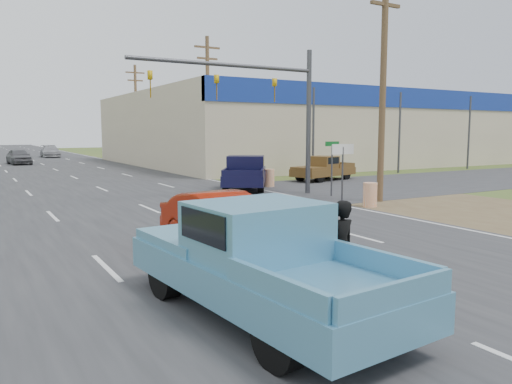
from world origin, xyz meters
TOP-DOWN VIEW (x-y plane):
  - main_road at (0.00, 40.00)m, footprint 15.00×180.00m
  - cross_road at (0.00, 18.00)m, footprint 120.00×10.00m
  - dirt_verge at (11.00, 10.00)m, footprint 8.00×18.00m
  - big_box_store at (32.00, 39.93)m, footprint 50.00×28.10m
  - utility_pole_1 at (9.50, 13.00)m, footprint 2.00×0.28m
  - utility_pole_2 at (9.50, 31.00)m, footprint 2.00×0.28m
  - utility_pole_3 at (9.50, 49.00)m, footprint 2.00×0.28m
  - tree_3 at (55.00, 70.00)m, footprint 8.40×8.40m
  - tree_5 at (30.00, 95.00)m, footprint 7.98×7.98m
  - barrel_0 at (8.00, 12.00)m, footprint 0.56×0.56m
  - barrel_1 at (8.40, 20.50)m, footprint 0.56×0.56m
  - lane_sign at (8.20, 14.00)m, footprint 1.20×0.08m
  - street_name_sign at (8.80, 15.50)m, footprint 0.80×0.08m
  - signal_mast at (5.82, 17.00)m, footprint 9.12×0.40m
  - red_convertible at (-0.50, 8.27)m, footprint 2.04×4.59m
  - motorcycle at (-0.47, 3.64)m, footprint 0.62×1.88m
  - rider at (-0.48, 3.67)m, footprint 0.69×0.50m
  - blue_pickup at (-2.08, 3.92)m, footprint 2.67×5.89m
  - navy_pickup at (6.76, 20.26)m, footprint 4.68×5.67m
  - brown_pickup at (13.25, 21.97)m, footprint 4.96×2.98m
  - distant_car_grey at (-1.91, 48.99)m, footprint 2.19×4.55m
  - distant_car_silver at (2.66, 62.16)m, footprint 2.25×5.14m

SIDE VIEW (x-z plane):
  - dirt_verge at x=11.00m, z-range 0.00..0.01m
  - cross_road at x=0.00m, z-range 0.00..0.02m
  - main_road at x=0.00m, z-range 0.00..0.02m
  - motorcycle at x=-0.47m, z-range -0.05..0.90m
  - barrel_0 at x=8.00m, z-range 0.00..1.00m
  - barrel_1 at x=8.40m, z-range 0.00..1.00m
  - red_convertible at x=-0.50m, z-range 0.00..1.46m
  - distant_car_silver at x=2.66m, z-range 0.00..1.47m
  - distant_car_grey at x=-1.91m, z-range 0.00..1.50m
  - brown_pickup at x=13.25m, z-range 0.01..1.55m
  - rider at x=-0.48m, z-range 0.00..1.75m
  - navy_pickup at x=6.76m, z-range 0.01..1.80m
  - blue_pickup at x=-2.08m, z-range 0.01..1.91m
  - street_name_sign at x=8.80m, z-range 0.30..2.91m
  - lane_sign at x=8.20m, z-range 0.64..3.16m
  - big_box_store at x=32.00m, z-range 0.01..6.61m
  - signal_mast at x=5.82m, z-range 1.30..8.30m
  - utility_pole_1 at x=9.50m, z-range 0.32..10.32m
  - utility_pole_2 at x=9.50m, z-range 0.32..10.32m
  - utility_pole_3 at x=9.50m, z-range 0.32..10.32m
  - tree_5 at x=30.00m, z-range 0.94..10.82m
  - tree_3 at x=55.00m, z-range 0.99..11.39m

